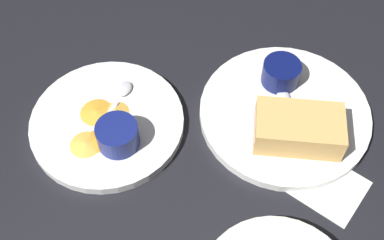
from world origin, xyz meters
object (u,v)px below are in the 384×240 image
Objects in this scene: sandwich_half_near at (299,129)px; plate_chips_companion at (107,123)px; plate_sandwich_main at (284,113)px; ramekin_light_gravy at (117,135)px; ramekin_dark_sauce at (281,72)px; spoon_by_gravy_ramekin at (121,95)px; spoon_by_dark_ramekin at (285,104)px.

sandwich_half_near is 29.66cm from plate_chips_companion.
ramekin_light_gravy is (22.09, 14.78, 2.92)cm from plate_sandwich_main.
ramekin_dark_sauce is 0.62× the size of spoon_by_gravy_ramekin.
plate_chips_companion is 5.56cm from ramekin_light_gravy.
plate_chips_companion is (25.35, 12.66, -1.16)cm from spoon_by_dark_ramekin.
spoon_by_gravy_ramekin is at bearing 4.71° from sandwich_half_near.
spoon_by_gravy_ramekin reaches higher than plate_sandwich_main.
sandwich_half_near is (-2.82, 4.33, 3.20)cm from plate_sandwich_main.
plate_chips_companion is at bearing 26.54° from spoon_by_dark_ramekin.
ramekin_dark_sauce is at bearing -61.86° from sandwich_half_near.
ramekin_light_gravy is (19.59, 20.37, 0.02)cm from ramekin_dark_sauce.
spoon_by_dark_ramekin is at bearing -144.16° from ramekin_light_gravy.
sandwich_half_near reaches higher than plate_chips_companion.
plate_sandwich_main is 6.78cm from ramekin_dark_sauce.
sandwich_half_near is at bearing -175.29° from spoon_by_gravy_ramekin.
ramekin_light_gravy is at bearing 35.84° from spoon_by_dark_ramekin.
ramekin_light_gravy reaches higher than spoon_by_gravy_ramekin.
sandwich_half_near reaches higher than ramekin_dark_sauce.
ramekin_light_gravy is at bearing 22.75° from sandwich_half_near.
spoon_by_gravy_ramekin is at bearing -91.14° from plate_chips_companion.
spoon_by_dark_ramekin is (0.36, -0.91, 1.16)cm from plate_sandwich_main.
plate_sandwich_main is 26.73cm from ramekin_light_gravy.
sandwich_half_near is 28.60cm from spoon_by_gravy_ramekin.
plate_chips_companion is 3.81× the size of ramekin_light_gravy.
spoon_by_gravy_ramekin reaches higher than plate_chips_companion.
ramekin_dark_sauce is 26.23cm from spoon_by_gravy_ramekin.
sandwich_half_near is at bearing -165.43° from plate_chips_companion.
spoon_by_gravy_ramekin is at bearing 27.95° from ramekin_dark_sauce.
spoon_by_dark_ramekin is at bearing -163.27° from spoon_by_gravy_ramekin.
plate_sandwich_main is 1.52cm from spoon_by_dark_ramekin.
spoon_by_gravy_ramekin is at bearing 16.73° from spoon_by_dark_ramekin.
ramekin_light_gravy is at bearing 33.78° from plate_sandwich_main.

